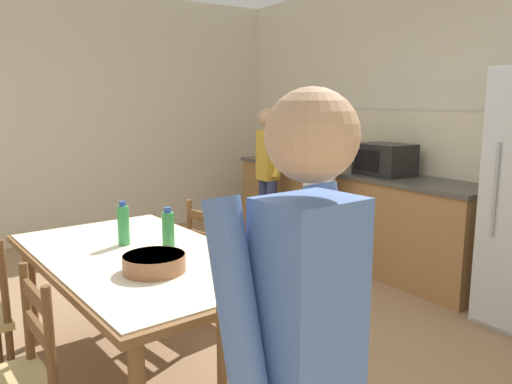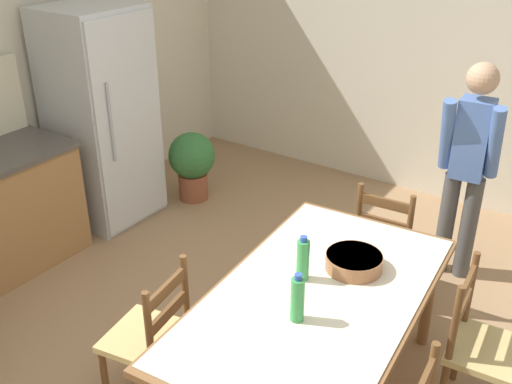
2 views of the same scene
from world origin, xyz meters
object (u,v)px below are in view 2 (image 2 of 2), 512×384
bottle_near_centre (297,299)px  person_by_table (468,163)px  bottle_off_centre (303,260)px  chair_side_near_right (481,347)px  refrigerator (102,117)px  chair_side_far_left (150,337)px  chair_head_end (387,241)px  serving_bowl (354,261)px  potted_plant (192,161)px  dining_table (316,306)px

bottle_near_centre → person_by_table: size_ratio=0.16×
bottle_off_centre → chair_side_near_right: 1.09m
refrigerator → chair_side_near_right: bearing=-98.1°
chair_side_far_left → chair_head_end: bearing=148.7°
refrigerator → serving_bowl: 2.78m
refrigerator → potted_plant: (0.65, -0.43, -0.55)m
chair_head_end → potted_plant: chair_head_end is taller
chair_head_end → chair_side_near_right: bearing=135.9°
bottle_near_centre → person_by_table: (2.01, -0.22, 0.04)m
dining_table → bottle_near_centre: 0.31m
serving_bowl → potted_plant: bearing=60.4°
dining_table → serving_bowl: 0.36m
chair_side_near_right → potted_plant: chair_side_near_right is taller
dining_table → chair_head_end: bearing=4.3°
chair_side_near_right → person_by_table: bearing=18.4°
serving_bowl → chair_head_end: 0.98m
dining_table → chair_head_end: 1.25m
bottle_near_centre → chair_side_near_right: bottle_near_centre is taller
chair_side_near_right → chair_side_far_left: bearing=117.5°
chair_side_far_left → bottle_off_centre: bearing=121.8°
bottle_near_centre → bottle_off_centre: 0.35m
serving_bowl → chair_side_far_left: bearing=134.3°
bottle_off_centre → chair_head_end: bearing=-2.2°
person_by_table → bottle_off_centre: bearing=-17.0°
person_by_table → serving_bowl: bearing=-11.8°
chair_side_far_left → potted_plant: chair_side_far_left is taller
chair_side_near_right → chair_head_end: bearing=45.3°
bottle_near_centre → potted_plant: 2.95m
chair_head_end → chair_side_far_left: same height
potted_plant → chair_head_end: bearing=-100.6°
refrigerator → chair_side_near_right: 3.49m
bottle_off_centre → potted_plant: 2.64m
person_by_table → potted_plant: bearing=-90.9°
refrigerator → potted_plant: bearing=-33.3°
dining_table → chair_head_end: chair_head_end is taller
refrigerator → bottle_off_centre: 2.66m
chair_side_far_left → person_by_table: 2.52m
dining_table → bottle_off_centre: 0.26m
dining_table → potted_plant: (1.62, 2.22, -0.30)m
bottle_off_centre → serving_bowl: size_ratio=0.84×
chair_head_end → person_by_table: (0.55, -0.33, 0.49)m
refrigerator → bottle_near_centre: refrigerator is taller
serving_bowl → chair_side_far_left: chair_side_far_left is taller
chair_head_end → person_by_table: bearing=-124.5°
bottle_off_centre → chair_side_far_left: (-0.56, 0.64, -0.45)m
bottle_near_centre → chair_head_end: size_ratio=0.30×
bottle_off_centre → chair_head_end: bottle_off_centre is taller
dining_table → person_by_table: (1.78, -0.24, 0.24)m
refrigerator → chair_side_near_right: size_ratio=2.05×
dining_table → bottle_near_centre: size_ratio=7.19×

